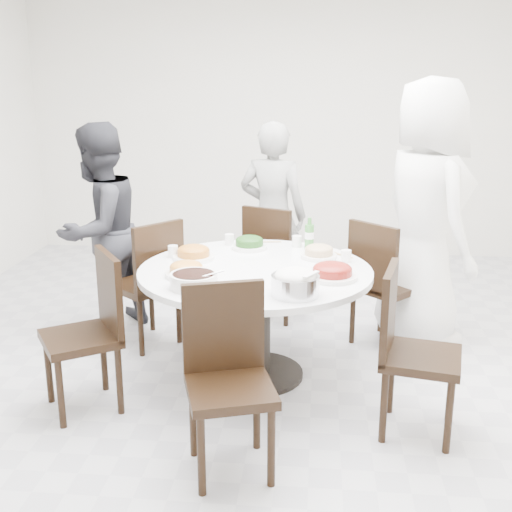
# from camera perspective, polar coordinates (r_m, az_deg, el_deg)

# --- Properties ---
(floor) EXTENTS (6.00, 6.00, 0.01)m
(floor) POSITION_cam_1_polar(r_m,az_deg,el_deg) (4.50, 2.85, -9.81)
(floor) COLOR silver
(floor) RESTS_ON ground
(wall_back) EXTENTS (6.00, 0.01, 2.80)m
(wall_back) POSITION_cam_1_polar(r_m,az_deg,el_deg) (7.08, 4.27, 11.40)
(wall_back) COLOR white
(wall_back) RESTS_ON ground
(wall_front) EXTENTS (6.00, 0.01, 2.80)m
(wall_front) POSITION_cam_1_polar(r_m,az_deg,el_deg) (1.20, -3.63, -11.53)
(wall_front) COLOR white
(wall_front) RESTS_ON ground
(dining_table) EXTENTS (1.50, 1.50, 0.75)m
(dining_table) POSITION_cam_1_polar(r_m,az_deg,el_deg) (4.23, -0.07, -5.99)
(dining_table) COLOR white
(dining_table) RESTS_ON floor
(chair_ne) EXTENTS (0.59, 0.59, 0.95)m
(chair_ne) POSITION_cam_1_polar(r_m,az_deg,el_deg) (4.79, 11.57, -2.39)
(chair_ne) COLOR black
(chair_ne) RESTS_ON floor
(chair_n) EXTENTS (0.55, 0.55, 0.95)m
(chair_n) POSITION_cam_1_polar(r_m,az_deg,el_deg) (5.25, 1.89, -0.44)
(chair_n) COLOR black
(chair_n) RESTS_ON floor
(chair_nw) EXTENTS (0.59, 0.59, 0.95)m
(chair_nw) POSITION_cam_1_polar(r_m,az_deg,el_deg) (4.79, -9.85, -2.31)
(chair_nw) COLOR black
(chair_nw) RESTS_ON floor
(chair_sw) EXTENTS (0.58, 0.58, 0.95)m
(chair_sw) POSITION_cam_1_polar(r_m,az_deg,el_deg) (3.93, -15.37, -6.76)
(chair_sw) COLOR black
(chair_sw) RESTS_ON floor
(chair_s) EXTENTS (0.53, 0.53, 0.95)m
(chair_s) POSITION_cam_1_polar(r_m,az_deg,el_deg) (3.22, -2.31, -11.43)
(chair_s) COLOR black
(chair_s) RESTS_ON floor
(chair_se) EXTENTS (0.50, 0.50, 0.95)m
(chair_se) POSITION_cam_1_polar(r_m,az_deg,el_deg) (3.66, 14.50, -8.42)
(chair_se) COLOR black
(chair_se) RESTS_ON floor
(diner_right) EXTENTS (0.93, 1.11, 1.94)m
(diner_right) POSITION_cam_1_polar(r_m,az_deg,el_deg) (4.81, 14.81, 3.60)
(diner_right) COLOR white
(diner_right) RESTS_ON floor
(diner_middle) EXTENTS (0.64, 0.49, 1.59)m
(diner_middle) POSITION_cam_1_polar(r_m,az_deg,el_deg) (5.46, 1.50, 3.64)
(diner_middle) COLOR black
(diner_middle) RESTS_ON floor
(diner_left) EXTENTS (0.86, 0.96, 1.62)m
(diner_left) POSITION_cam_1_polar(r_m,az_deg,el_deg) (4.98, -13.74, 2.15)
(diner_left) COLOR black
(diner_left) RESTS_ON floor
(dish_greens) EXTENTS (0.25, 0.25, 0.07)m
(dish_greens) POSITION_cam_1_polar(r_m,az_deg,el_deg) (4.56, -0.59, 1.05)
(dish_greens) COLOR white
(dish_greens) RESTS_ON dining_table
(dish_pale) EXTENTS (0.24, 0.24, 0.07)m
(dish_pale) POSITION_cam_1_polar(r_m,az_deg,el_deg) (4.35, 5.60, 0.24)
(dish_pale) COLOR white
(dish_pale) RESTS_ON dining_table
(dish_orange) EXTENTS (0.28, 0.28, 0.08)m
(dish_orange) POSITION_cam_1_polar(r_m,az_deg,el_deg) (4.32, -5.58, 0.20)
(dish_orange) COLOR white
(dish_orange) RESTS_ON dining_table
(dish_redbrown) EXTENTS (0.31, 0.31, 0.08)m
(dish_redbrown) POSITION_cam_1_polar(r_m,az_deg,el_deg) (3.93, 6.80, -1.46)
(dish_redbrown) COLOR white
(dish_redbrown) RESTS_ON dining_table
(dish_tofu) EXTENTS (0.26, 0.26, 0.07)m
(dish_tofu) POSITION_cam_1_polar(r_m,az_deg,el_deg) (3.97, -6.22, -1.33)
(dish_tofu) COLOR white
(dish_tofu) RESTS_ON dining_table
(rice_bowl) EXTENTS (0.27, 0.27, 0.12)m
(rice_bowl) POSITION_cam_1_polar(r_m,az_deg,el_deg) (3.61, 3.50, -2.62)
(rice_bowl) COLOR silver
(rice_bowl) RESTS_ON dining_table
(soup_bowl) EXTENTS (0.28, 0.28, 0.09)m
(soup_bowl) POSITION_cam_1_polar(r_m,az_deg,el_deg) (3.75, -5.55, -2.20)
(soup_bowl) COLOR white
(soup_bowl) RESTS_ON dining_table
(beverage_bottle) EXTENTS (0.06, 0.06, 0.23)m
(beverage_bottle) POSITION_cam_1_polar(r_m,az_deg,el_deg) (4.56, 4.76, 2.03)
(beverage_bottle) COLOR #357C31
(beverage_bottle) RESTS_ON dining_table
(tea_cups) EXTENTS (0.07, 0.07, 0.08)m
(tea_cups) POSITION_cam_1_polar(r_m,az_deg,el_deg) (4.68, 0.85, 1.52)
(tea_cups) COLOR white
(tea_cups) RESTS_ON dining_table
(chopsticks) EXTENTS (0.24, 0.04, 0.01)m
(chopsticks) POSITION_cam_1_polar(r_m,az_deg,el_deg) (4.74, 0.92, 1.30)
(chopsticks) COLOR tan
(chopsticks) RESTS_ON dining_table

